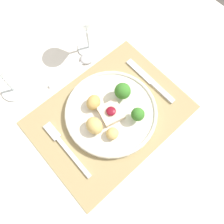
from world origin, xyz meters
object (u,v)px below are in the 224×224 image
(dinner_plate, at_px, (112,113))
(spoon, at_px, (83,62))
(fork, at_px, (64,146))
(wine_glass_near, at_px, (86,26))
(knife, at_px, (153,83))

(dinner_plate, xyz_separation_m, spoon, (0.05, 0.20, -0.01))
(spoon, bearing_deg, fork, -136.70)
(dinner_plate, distance_m, fork, 0.16)
(dinner_plate, distance_m, wine_glass_near, 0.27)
(fork, height_order, spoon, spoon)
(dinner_plate, height_order, spoon, dinner_plate)
(spoon, xyz_separation_m, wine_glass_near, (0.05, 0.03, 0.10))
(fork, distance_m, wine_glass_near, 0.35)
(knife, bearing_deg, fork, 177.04)
(spoon, relative_size, wine_glass_near, 1.22)
(fork, bearing_deg, knife, -4.90)
(spoon, height_order, wine_glass_near, wine_glass_near)
(knife, xyz_separation_m, spoon, (-0.11, 0.21, 0.00))
(fork, xyz_separation_m, spoon, (0.21, 0.18, 0.00))
(knife, height_order, spoon, spoon)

